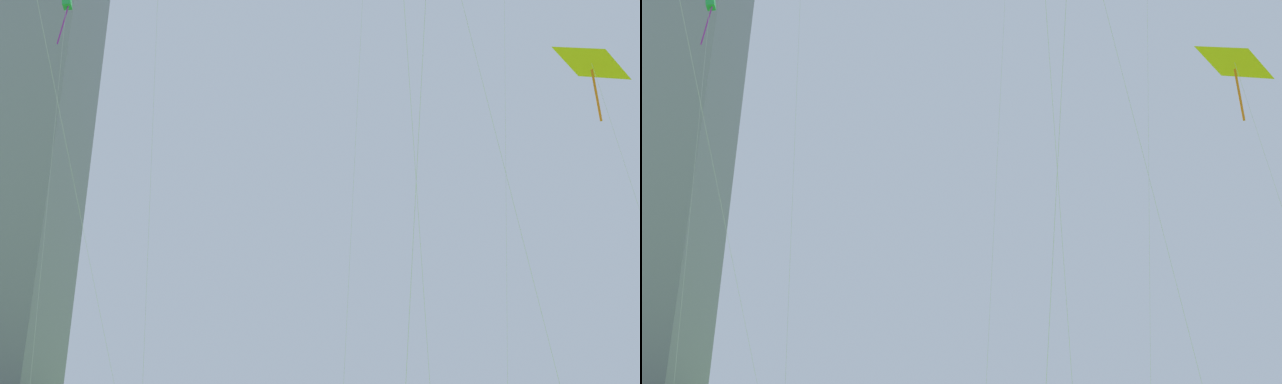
% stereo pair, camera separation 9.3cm
% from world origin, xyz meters
% --- Properties ---
extents(kite_flying_6, '(2.86, 2.50, 16.50)m').
position_xyz_m(kite_flying_6, '(13.21, 14.35, 15.78)').
color(kite_flying_6, silver).
rests_on(kite_flying_6, ground).
extents(kite_flying_7, '(3.19, 6.04, 31.30)m').
position_xyz_m(kite_flying_7, '(-15.58, 35.12, 30.21)').
color(kite_flying_7, silver).
rests_on(kite_flying_7, ground).
extents(distant_highrise_0, '(25.66, 19.40, 95.54)m').
position_xyz_m(distant_highrise_0, '(-41.90, 108.44, 47.77)').
color(distant_highrise_0, gray).
rests_on(distant_highrise_0, ground).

